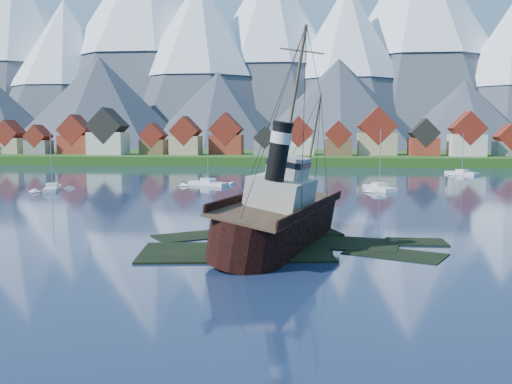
# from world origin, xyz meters

# --- Properties ---
(ground) EXTENTS (1400.00, 1400.00, 0.00)m
(ground) POSITION_xyz_m (0.00, 0.00, 0.00)
(ground) COLOR #172442
(ground) RESTS_ON ground
(shoal) EXTENTS (31.71, 21.24, 1.14)m
(shoal) POSITION_xyz_m (1.78, 2.15, -0.35)
(shoal) COLOR black
(shoal) RESTS_ON ground
(shore_bank) EXTENTS (600.00, 80.00, 3.20)m
(shore_bank) POSITION_xyz_m (0.00, 170.00, 0.00)
(shore_bank) COLOR #264814
(shore_bank) RESTS_ON ground
(seawall) EXTENTS (600.00, 2.50, 2.00)m
(seawall) POSITION_xyz_m (0.00, 132.00, 0.00)
(seawall) COLOR #3F3D38
(seawall) RESTS_ON ground
(town) EXTENTS (250.96, 16.69, 17.30)m
(town) POSITION_xyz_m (-33.12, 152.18, 8.99)
(town) COLOR maroon
(town) RESTS_ON ground
(mountains) EXTENTS (965.00, 340.00, 205.00)m
(mountains) POSITION_xyz_m (-0.79, 481.26, 89.34)
(mountains) COLOR #2D333D
(mountains) RESTS_ON ground
(tugboat_wreck) EXTENTS (6.66, 28.68, 22.73)m
(tugboat_wreck) POSITION_xyz_m (0.66, 3.63, 2.86)
(tugboat_wreck) COLOR black
(tugboat_wreck) RESTS_ON ground
(sailboat_a) EXTENTS (5.34, 9.80, 11.65)m
(sailboat_a) POSITION_xyz_m (-46.94, 51.35, 0.26)
(sailboat_a) COLOR silver
(sailboat_a) RESTS_ON ground
(sailboat_c) EXTENTS (9.61, 7.35, 12.66)m
(sailboat_c) POSITION_xyz_m (-18.51, 64.85, 0.28)
(sailboat_c) COLOR silver
(sailboat_c) RESTS_ON ground
(sailboat_e) EXTENTS (7.71, 9.54, 11.49)m
(sailboat_e) POSITION_xyz_m (43.27, 102.22, 0.25)
(sailboat_e) COLOR silver
(sailboat_e) RESTS_ON ground
(sailboat_f) EXTENTS (5.87, 10.17, 12.54)m
(sailboat_f) POSITION_xyz_m (16.88, 58.43, 0.28)
(sailboat_f) COLOR silver
(sailboat_f) RESTS_ON ground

